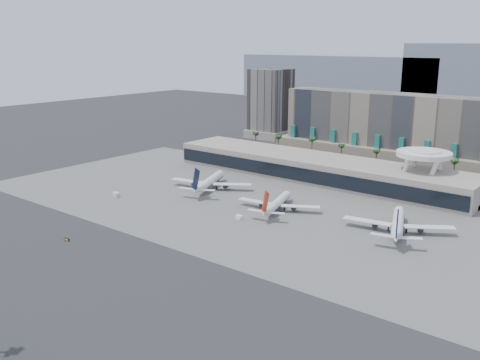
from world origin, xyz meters
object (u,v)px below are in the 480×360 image
Objects in this scene: airliner_right at (398,223)px; service_vehicle_a at (116,195)px; airliner_left at (210,182)px; service_vehicle_b at (239,217)px; airliner_centre at (277,203)px; taxiway_sign at (67,240)px.

airliner_right reaches higher than service_vehicle_a.
airliner_left is 13.31× the size of service_vehicle_b.
airliner_left is 47.28m from airliner_centre.
airliner_left is at bearing 158.65° from airliner_right.
airliner_right is at bearing -22.55° from airliner_left.
service_vehicle_a is 67.78m from service_vehicle_b.
airliner_left reaches higher than airliner_centre.
airliner_centre is 8.92× the size of service_vehicle_a.
airliner_right is at bearing 32.20° from service_vehicle_a.
taxiway_sign is at bearing -40.89° from service_vehicle_a.
service_vehicle_b is 1.32× the size of taxiway_sign.
taxiway_sign is (6.29, -87.30, -3.31)m from airliner_left.
taxiway_sign is at bearing -157.86° from airliner_right.
airliner_centre is at bearing 86.09° from service_vehicle_b.
airliner_left is 87.59m from taxiway_sign.
airliner_right is 126.77m from taxiway_sign.
service_vehicle_b is 69.39m from taxiway_sign.
airliner_centre is 89.51m from taxiway_sign.
service_vehicle_b is at bearing -176.75° from airliner_right.
airliner_centre is 78.94m from service_vehicle_a.
airliner_centre is 12.04× the size of service_vehicle_b.
airliner_right is 17.73× the size of taxiway_sign.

